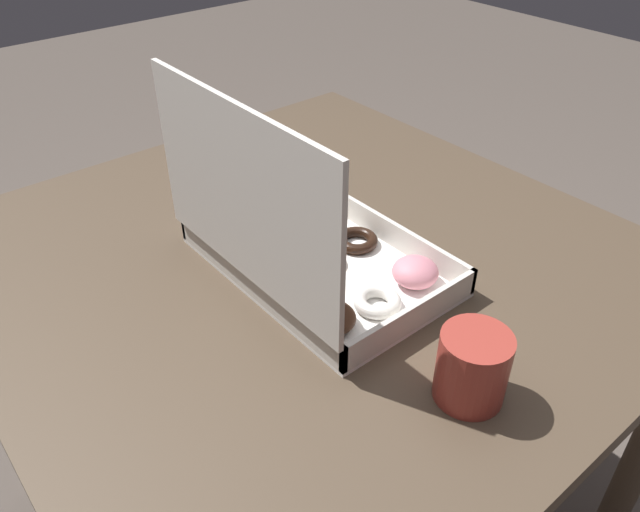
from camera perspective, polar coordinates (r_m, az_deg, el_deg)
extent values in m
cube|color=#4C3D2D|center=(1.01, -1.33, -0.45)|extent=(1.02, 0.98, 0.03)
cylinder|color=#4C3D2D|center=(1.74, 0.83, 2.20)|extent=(0.06, 0.06, 0.70)
cube|color=white|center=(0.97, 0.00, -0.86)|extent=(0.40, 0.25, 0.01)
cube|color=beige|center=(1.02, 5.33, 2.84)|extent=(0.40, 0.01, 0.04)
cube|color=beige|center=(0.90, -6.09, -2.62)|extent=(0.40, 0.01, 0.04)
cube|color=beige|center=(0.84, 8.47, -5.58)|extent=(0.01, 0.25, 0.04)
cube|color=beige|center=(1.09, -6.58, 4.86)|extent=(0.01, 0.25, 0.04)
cube|color=beige|center=(0.81, -7.21, 5.45)|extent=(0.40, 0.01, 0.26)
ellipsoid|color=pink|center=(0.93, 8.70, -1.45)|extent=(0.07, 0.07, 0.04)
torus|color=black|center=(1.00, 3.38, 1.44)|extent=(0.07, 0.07, 0.02)
torus|color=white|center=(1.08, -0.73, 4.32)|extent=(0.07, 0.07, 0.02)
torus|color=white|center=(0.88, 5.24, -4.18)|extent=(0.07, 0.07, 0.02)
ellipsoid|color=tan|center=(0.96, -0.21, 0.29)|extent=(0.07, 0.07, 0.04)
ellipsoid|color=#9E6633|center=(1.04, -4.64, 3.46)|extent=(0.07, 0.07, 0.04)
ellipsoid|color=#381E11|center=(0.84, 1.00, -5.67)|extent=(0.07, 0.07, 0.03)
torus|color=pink|center=(0.92, -3.74, -2.33)|extent=(0.07, 0.07, 0.02)
torus|color=white|center=(1.00, -8.18, 1.16)|extent=(0.07, 0.07, 0.02)
cylinder|color=#A3382D|center=(0.76, 13.76, -9.85)|extent=(0.09, 0.09, 0.09)
cylinder|color=black|center=(0.73, 14.23, -7.50)|extent=(0.07, 0.07, 0.01)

